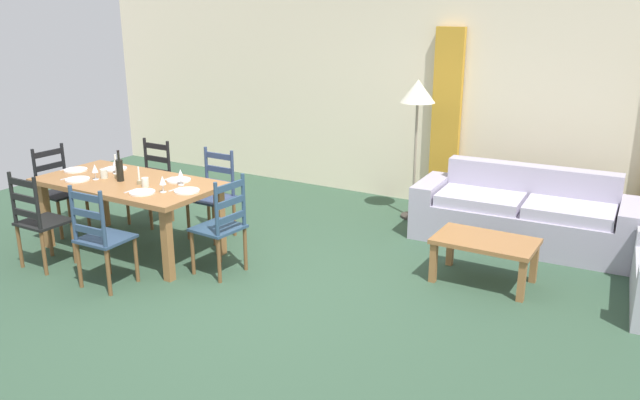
{
  "coord_description": "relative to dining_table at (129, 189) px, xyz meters",
  "views": [
    {
      "loc": [
        3.26,
        -4.27,
        2.48
      ],
      "look_at": [
        0.44,
        0.54,
        0.75
      ],
      "focal_mm": 36.02,
      "sensor_mm": 36.0,
      "label": 1
    }
  ],
  "objects": [
    {
      "name": "dinner_plate_far_right",
      "position": [
        0.45,
        0.25,
        0.1
      ],
      "size": [
        0.24,
        0.24,
        0.02
      ],
      "primitive_type": "cylinder",
      "color": "white",
      "rests_on": "dining_table"
    },
    {
      "name": "fork_near_right",
      "position": [
        0.3,
        -0.25,
        0.09
      ],
      "size": [
        0.02,
        0.17,
        0.01
      ],
      "primitive_type": "cube",
      "rotation": [
        0.0,
        0.0,
        0.01
      ],
      "color": "silver",
      "rests_on": "dining_table"
    },
    {
      "name": "dinner_plate_near_right",
      "position": [
        0.45,
        -0.25,
        0.1
      ],
      "size": [
        0.24,
        0.24,
        0.02
      ],
      "primitive_type": "cylinder",
      "color": "white",
      "rests_on": "dining_table"
    },
    {
      "name": "dining_table",
      "position": [
        0.0,
        0.0,
        0.0
      ],
      "size": [
        1.9,
        0.96,
        0.75
      ],
      "color": "#996639",
      "rests_on": "ground_plane"
    },
    {
      "name": "fork_head_east",
      "position": [
        0.63,
        0.0,
        0.09
      ],
      "size": [
        0.02,
        0.17,
        0.01
      ],
      "primitive_type": "cube",
      "rotation": [
        0.0,
        0.0,
        -0.01
      ],
      "color": "silver",
      "rests_on": "dining_table"
    },
    {
      "name": "dinner_plate_head_east",
      "position": [
        0.78,
        0.0,
        0.1
      ],
      "size": [
        0.24,
        0.24,
        0.02
      ],
      "primitive_type": "cylinder",
      "color": "white",
      "rests_on": "dining_table"
    },
    {
      "name": "wine_bottle",
      "position": [
        -0.06,
        -0.04,
        0.2
      ],
      "size": [
        0.07,
        0.07,
        0.32
      ],
      "color": "black",
      "rests_on": "dining_table"
    },
    {
      "name": "curtain_panel_left",
      "position": [
        2.24,
        3.04,
        0.44
      ],
      "size": [
        0.35,
        0.08,
        2.2
      ],
      "primitive_type": "cube",
      "color": "gold",
      "rests_on": "ground_plane"
    },
    {
      "name": "wall_far",
      "position": [
        1.57,
        3.18,
        0.69
      ],
      "size": [
        9.6,
        0.16,
        2.7
      ],
      "primitive_type": "cube",
      "color": "#F3E2BF",
      "rests_on": "ground_plane"
    },
    {
      "name": "wine_glass_near_right",
      "position": [
        0.6,
        -0.12,
        0.2
      ],
      "size": [
        0.06,
        0.06,
        0.16
      ],
      "color": "white",
      "rests_on": "dining_table"
    },
    {
      "name": "wine_glass_far_right",
      "position": [
        0.57,
        0.15,
        0.2
      ],
      "size": [
        0.06,
        0.06,
        0.16
      ],
      "color": "white",
      "rests_on": "dining_table"
    },
    {
      "name": "dinner_plate_head_west",
      "position": [
        -0.78,
        0.0,
        0.1
      ],
      "size": [
        0.24,
        0.24,
        0.02
      ],
      "primitive_type": "cylinder",
      "color": "white",
      "rests_on": "dining_table"
    },
    {
      "name": "dinner_plate_near_left",
      "position": [
        -0.45,
        -0.25,
        0.1
      ],
      "size": [
        0.24,
        0.24,
        0.02
      ],
      "primitive_type": "cylinder",
      "color": "white",
      "rests_on": "dining_table"
    },
    {
      "name": "coffee_table",
      "position": [
        3.37,
        1.06,
        -0.31
      ],
      "size": [
        0.9,
        0.56,
        0.42
      ],
      "color": "#996639",
      "rests_on": "ground_plane"
    },
    {
      "name": "dining_chair_far_right",
      "position": [
        0.46,
        0.76,
        -0.19
      ],
      "size": [
        0.42,
        0.4,
        0.96
      ],
      "color": "navy",
      "rests_on": "ground_plane"
    },
    {
      "name": "fork_head_west",
      "position": [
        -0.93,
        0.0,
        0.09
      ],
      "size": [
        0.03,
        0.17,
        0.01
      ],
      "primitive_type": "cube",
      "rotation": [
        0.0,
        0.0,
        0.09
      ],
      "color": "silver",
      "rests_on": "dining_table"
    },
    {
      "name": "dining_chair_head_east",
      "position": [
        1.18,
        0.0,
        -0.19
      ],
      "size": [
        0.43,
        0.45,
        0.96
      ],
      "color": "navy",
      "rests_on": "ground_plane"
    },
    {
      "name": "ground_plane",
      "position": [
        1.57,
        -0.12,
        -0.67
      ],
      "size": [
        9.6,
        9.6,
        0.02
      ],
      "primitive_type": "cube",
      "color": "#304C37"
    },
    {
      "name": "fork_far_left",
      "position": [
        -0.6,
        0.25,
        0.09
      ],
      "size": [
        0.02,
        0.17,
        0.01
      ],
      "primitive_type": "cube",
      "rotation": [
        0.0,
        0.0,
        -0.02
      ],
      "color": "silver",
      "rests_on": "dining_table"
    },
    {
      "name": "dining_chair_head_west",
      "position": [
        -1.14,
        0.03,
        -0.19
      ],
      "size": [
        0.42,
        0.44,
        0.96
      ],
      "color": "black",
      "rests_on": "ground_plane"
    },
    {
      "name": "couch",
      "position": [
        3.44,
        2.27,
        -0.37
      ],
      "size": [
        2.32,
        0.91,
        0.8
      ],
      "color": "#A8A1B5",
      "rests_on": "ground_plane"
    },
    {
      "name": "wine_glass_near_left",
      "position": [
        -0.31,
        -0.14,
        0.2
      ],
      "size": [
        0.06,
        0.06,
        0.16
      ],
      "color": "white",
      "rests_on": "dining_table"
    },
    {
      "name": "coffee_cup_secondary",
      "position": [
        -0.28,
        -0.05,
        0.13
      ],
      "size": [
        0.07,
        0.07,
        0.09
      ],
      "primitive_type": "cylinder",
      "color": "silver",
      "rests_on": "dining_table"
    },
    {
      "name": "dining_chair_near_right",
      "position": [
        0.44,
        -0.78,
        -0.19
      ],
      "size": [
        0.43,
        0.41,
        0.96
      ],
      "color": "navy",
      "rests_on": "ground_plane"
    },
    {
      "name": "coffee_cup_primary",
      "position": [
        0.31,
        -0.07,
        0.13
      ],
      "size": [
        0.07,
        0.07,
        0.09
      ],
      "primitive_type": "cylinder",
      "color": "silver",
      "rests_on": "dining_table"
    },
    {
      "name": "standing_lamp",
      "position": [
        2.09,
        2.46,
        0.75
      ],
      "size": [
        0.4,
        0.4,
        1.64
      ],
      "color": "#332D28",
      "rests_on": "ground_plane"
    },
    {
      "name": "dinner_plate_far_left",
      "position": [
        -0.45,
        0.25,
        0.1
      ],
      "size": [
        0.24,
        0.24,
        0.02
      ],
      "primitive_type": "cylinder",
      "color": "white",
      "rests_on": "dining_table"
    },
    {
      "name": "fork_near_left",
      "position": [
        -0.6,
        -0.25,
        0.09
      ],
      "size": [
        0.03,
        0.17,
        0.01
      ],
      "primitive_type": "cube",
      "rotation": [
        0.0,
        0.0,
        -0.09
      ],
      "color": "silver",
      "rests_on": "dining_table"
    },
    {
      "name": "dining_chair_far_left",
      "position": [
        -0.48,
        0.78,
        -0.19
      ],
      "size": [
        0.42,
        0.4,
        0.96
      ],
      "color": "black",
      "rests_on": "ground_plane"
    },
    {
      "name": "candle_short",
      "position": [
        0.2,
        -0.04,
        0.13
      ],
      "size": [
        0.05,
        0.05,
        0.18
      ],
      "color": "#998C66",
      "rests_on": "dining_table"
    },
    {
      "name": "wine_glass_far_left",
      "position": [
        -0.32,
        0.13,
        0.2
      ],
      "size": [
        0.06,
        0.06,
        0.16
      ],
      "color": "white",
      "rests_on": "dining_table"
    },
    {
      "name": "candle_tall",
      "position": [
        -0.18,
        0.02,
        0.16
      ],
      "size": [
        0.05,
        0.05,
        0.25
      ],
      "color": "#998C66",
      "rests_on": "dining_table"
    },
    {
      "name": "dining_chair_near_left",
      "position": [
        -0.42,
        -0.76,
        -0.19
      ],
      "size": [
        0.42,
        0.4,
        0.96
      ],
      "color": "black",
      "rests_on": "ground_plane"
    },
    {
      "name": "fork_far_right",
      "position": [
        0.3,
        0.25,
        0.09
      ],
      "size": [
        0.02,
        0.17,
        0.01
      ],
      "primitive_type": "cube",
      "rotation": [
        0.0,
        0.0,
        0.05
      ],
      "color": "silver",
      "rests_on": "dining_table"
    }
  ]
}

